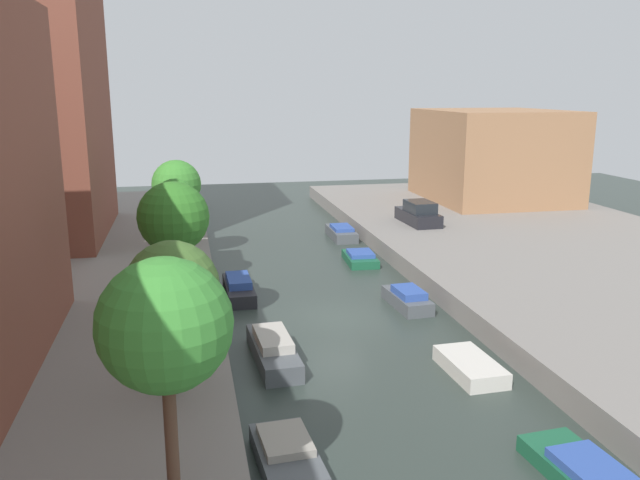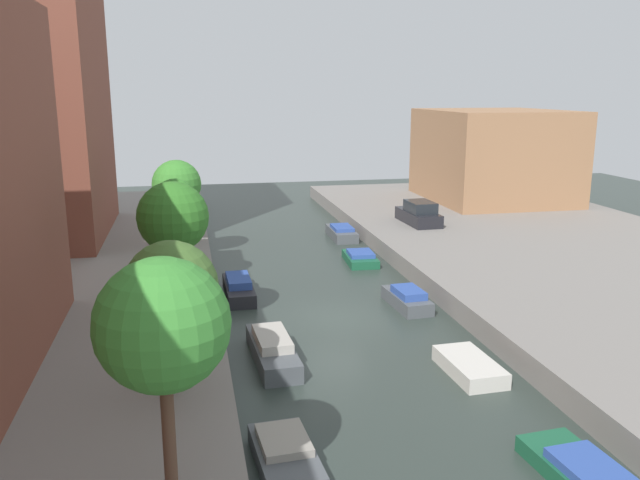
{
  "view_description": "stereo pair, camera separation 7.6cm",
  "coord_description": "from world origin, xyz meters",
  "px_view_note": "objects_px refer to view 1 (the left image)",
  "views": [
    {
      "loc": [
        -6.14,
        -25.98,
        9.76
      ],
      "look_at": [
        0.67,
        6.58,
        1.95
      ],
      "focal_mm": 36.3,
      "sensor_mm": 36.0,
      "label": 1
    },
    {
      "loc": [
        -6.06,
        -25.99,
        9.76
      ],
      "look_at": [
        0.67,
        6.58,
        1.95
      ],
      "focal_mm": 36.3,
      "sensor_mm": 36.0,
      "label": 2
    }
  ],
  "objects_px": {
    "apartment_tower_far": "(4,55)",
    "moored_boat_right_1": "(593,480)",
    "street_tree_1": "(172,289)",
    "moored_boat_right_2": "(470,366)",
    "moored_boat_right_4": "(360,258)",
    "street_tree_3": "(175,199)",
    "moored_boat_left_2": "(273,350)",
    "parked_car": "(419,214)",
    "moored_boat_left_3": "(239,288)",
    "street_tree_0": "(165,326)",
    "moored_boat_right_3": "(407,299)",
    "moored_boat_right_5": "(341,233)",
    "moored_boat_left_1": "(287,455)",
    "low_block_right": "(493,155)",
    "street_tree_2": "(173,218)",
    "street_tree_4": "(176,185)"
  },
  "relations": [
    {
      "from": "apartment_tower_far",
      "to": "moored_boat_right_1",
      "type": "height_order",
      "value": "apartment_tower_far"
    },
    {
      "from": "street_tree_4",
      "to": "moored_boat_right_2",
      "type": "height_order",
      "value": "street_tree_4"
    },
    {
      "from": "apartment_tower_far",
      "to": "low_block_right",
      "type": "bearing_deg",
      "value": 10.79
    },
    {
      "from": "street_tree_1",
      "to": "moored_boat_right_4",
      "type": "height_order",
      "value": "street_tree_1"
    },
    {
      "from": "street_tree_3",
      "to": "moored_boat_left_2",
      "type": "distance_m",
      "value": 10.54
    },
    {
      "from": "moored_boat_left_3",
      "to": "moored_boat_right_5",
      "type": "relative_size",
      "value": 1.09
    },
    {
      "from": "apartment_tower_far",
      "to": "street_tree_1",
      "type": "height_order",
      "value": "apartment_tower_far"
    },
    {
      "from": "moored_boat_right_3",
      "to": "street_tree_0",
      "type": "bearing_deg",
      "value": -125.2
    },
    {
      "from": "street_tree_1",
      "to": "street_tree_3",
      "type": "relative_size",
      "value": 0.99
    },
    {
      "from": "low_block_right",
      "to": "moored_boat_left_3",
      "type": "height_order",
      "value": "low_block_right"
    },
    {
      "from": "street_tree_3",
      "to": "street_tree_4",
      "type": "bearing_deg",
      "value": 90.0
    },
    {
      "from": "parked_car",
      "to": "street_tree_4",
      "type": "bearing_deg",
      "value": -170.16
    },
    {
      "from": "street_tree_1",
      "to": "moored_boat_left_2",
      "type": "height_order",
      "value": "street_tree_1"
    },
    {
      "from": "moored_boat_right_2",
      "to": "moored_boat_right_4",
      "type": "bearing_deg",
      "value": 89.46
    },
    {
      "from": "low_block_right",
      "to": "moored_boat_right_2",
      "type": "relative_size",
      "value": 3.75
    },
    {
      "from": "apartment_tower_far",
      "to": "street_tree_2",
      "type": "xyz_separation_m",
      "value": [
        9.33,
        -16.66,
        -6.65
      ]
    },
    {
      "from": "low_block_right",
      "to": "parked_car",
      "type": "xyz_separation_m",
      "value": [
        -9.1,
        -7.95,
        -2.92
      ]
    },
    {
      "from": "street_tree_3",
      "to": "moored_boat_right_2",
      "type": "xyz_separation_m",
      "value": [
        9.98,
        -11.6,
        -4.35
      ]
    },
    {
      "from": "street_tree_0",
      "to": "moored_boat_right_4",
      "type": "height_order",
      "value": "street_tree_0"
    },
    {
      "from": "low_block_right",
      "to": "street_tree_4",
      "type": "height_order",
      "value": "low_block_right"
    },
    {
      "from": "street_tree_1",
      "to": "moored_boat_left_1",
      "type": "relative_size",
      "value": 1.4
    },
    {
      "from": "moored_boat_left_2",
      "to": "moored_boat_left_3",
      "type": "distance_m",
      "value": 7.87
    },
    {
      "from": "apartment_tower_far",
      "to": "street_tree_1",
      "type": "distance_m",
      "value": 26.04
    },
    {
      "from": "street_tree_1",
      "to": "parked_car",
      "type": "xyz_separation_m",
      "value": [
        15.57,
        21.66,
        -2.52
      ]
    },
    {
      "from": "moored_boat_right_1",
      "to": "low_block_right",
      "type": "bearing_deg",
      "value": 67.56
    },
    {
      "from": "parked_car",
      "to": "moored_boat_right_1",
      "type": "xyz_separation_m",
      "value": [
        -5.48,
        -27.35,
        -1.33
      ]
    },
    {
      "from": "street_tree_0",
      "to": "moored_boat_right_3",
      "type": "height_order",
      "value": "street_tree_0"
    },
    {
      "from": "moored_boat_right_1",
      "to": "parked_car",
      "type": "bearing_deg",
      "value": 78.67
    },
    {
      "from": "moored_boat_left_1",
      "to": "moored_boat_left_2",
      "type": "height_order",
      "value": "moored_boat_left_2"
    },
    {
      "from": "street_tree_1",
      "to": "moored_boat_right_5",
      "type": "bearing_deg",
      "value": 65.06
    },
    {
      "from": "apartment_tower_far",
      "to": "moored_boat_left_1",
      "type": "bearing_deg",
      "value": -65.17
    },
    {
      "from": "parked_car",
      "to": "moored_boat_right_2",
      "type": "distance_m",
      "value": 21.23
    },
    {
      "from": "street_tree_3",
      "to": "moored_boat_left_2",
      "type": "bearing_deg",
      "value": -69.55
    },
    {
      "from": "street_tree_2",
      "to": "moored_boat_right_5",
      "type": "height_order",
      "value": "street_tree_2"
    },
    {
      "from": "street_tree_0",
      "to": "moored_boat_right_1",
      "type": "bearing_deg",
      "value": 1.75
    },
    {
      "from": "street_tree_4",
      "to": "parked_car",
      "type": "relative_size",
      "value": 1.14
    },
    {
      "from": "moored_boat_left_1",
      "to": "parked_car",
      "type": "bearing_deg",
      "value": 62.73
    },
    {
      "from": "apartment_tower_far",
      "to": "moored_boat_left_1",
      "type": "distance_m",
      "value": 31.03
    },
    {
      "from": "parked_car",
      "to": "moored_boat_left_2",
      "type": "height_order",
      "value": "parked_car"
    },
    {
      "from": "street_tree_1",
      "to": "moored_boat_left_3",
      "type": "distance_m",
      "value": 12.51
    },
    {
      "from": "moored_boat_right_5",
      "to": "moored_boat_right_3",
      "type": "bearing_deg",
      "value": -91.39
    },
    {
      "from": "street_tree_0",
      "to": "parked_car",
      "type": "distance_m",
      "value": 31.94
    },
    {
      "from": "moored_boat_left_2",
      "to": "moored_boat_left_3",
      "type": "height_order",
      "value": "moored_boat_left_2"
    },
    {
      "from": "moored_boat_left_1",
      "to": "moored_boat_right_3",
      "type": "height_order",
      "value": "moored_boat_right_3"
    },
    {
      "from": "parked_car",
      "to": "moored_boat_left_2",
      "type": "distance_m",
      "value": 21.68
    },
    {
      "from": "street_tree_0",
      "to": "moored_boat_right_5",
      "type": "xyz_separation_m",
      "value": [
        10.55,
        28.68,
        -4.86
      ]
    },
    {
      "from": "moored_boat_right_4",
      "to": "low_block_right",
      "type": "bearing_deg",
      "value": 42.33
    },
    {
      "from": "street_tree_0",
      "to": "moored_boat_right_2",
      "type": "distance_m",
      "value": 13.28
    },
    {
      "from": "street_tree_2",
      "to": "moored_boat_right_5",
      "type": "distance_m",
      "value": 19.87
    },
    {
      "from": "moored_boat_left_1",
      "to": "moored_boat_right_3",
      "type": "bearing_deg",
      "value": 57.37
    }
  ]
}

